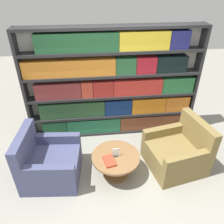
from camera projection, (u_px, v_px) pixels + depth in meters
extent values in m
plane|color=gray|center=(122.00, 177.00, 3.73)|extent=(14.00, 14.00, 0.00)
cube|color=silver|center=(112.00, 83.00, 4.37)|extent=(3.38, 0.05, 2.21)
cube|color=#262628|center=(25.00, 90.00, 4.10)|extent=(0.05, 0.30, 2.21)
cube|color=#262628|center=(194.00, 81.00, 4.42)|extent=(0.05, 0.30, 2.21)
cube|color=#262628|center=(113.00, 130.00, 4.84)|extent=(3.28, 0.30, 0.05)
cube|color=#262628|center=(113.00, 114.00, 4.62)|extent=(3.28, 0.30, 0.05)
cube|color=#262628|center=(113.00, 95.00, 4.38)|extent=(3.28, 0.30, 0.05)
cube|color=#262628|center=(113.00, 75.00, 4.14)|extent=(3.28, 0.30, 0.05)
cube|color=#262628|center=(113.00, 51.00, 3.91)|extent=(3.28, 0.30, 0.05)
cube|color=#262628|center=(113.00, 27.00, 3.68)|extent=(3.28, 0.30, 0.05)
cube|color=#1D5532|center=(56.00, 127.00, 4.60)|extent=(0.48, 0.20, 0.33)
cube|color=#246745|center=(94.00, 124.00, 4.68)|extent=(1.11, 0.20, 0.33)
cube|color=brown|center=(152.00, 121.00, 4.80)|extent=(1.42, 0.20, 0.33)
cube|color=#284D2D|center=(73.00, 109.00, 4.41)|extent=(1.29, 0.20, 0.34)
cube|color=navy|center=(118.00, 106.00, 4.50)|extent=(0.55, 0.20, 0.34)
cube|color=orange|center=(148.00, 104.00, 4.56)|extent=(0.70, 0.20, 0.34)
cube|color=orange|center=(176.00, 103.00, 4.62)|extent=(0.50, 0.20, 0.34)
cube|color=maroon|center=(58.00, 90.00, 4.16)|extent=(0.87, 0.20, 0.32)
cube|color=#B83D2B|center=(87.00, 89.00, 4.21)|extent=(0.21, 0.20, 0.32)
cube|color=#A22823|center=(103.00, 88.00, 4.24)|extent=(0.39, 0.20, 0.32)
cube|color=red|center=(138.00, 86.00, 4.31)|extent=(0.96, 0.20, 0.32)
cube|color=#286D3B|center=(177.00, 84.00, 4.38)|extent=(0.64, 0.20, 0.32)
cube|color=orange|center=(70.00, 68.00, 3.95)|extent=(1.66, 0.20, 0.31)
cube|color=#275A34|center=(126.00, 65.00, 4.05)|extent=(0.37, 0.20, 0.31)
cube|color=maroon|center=(146.00, 65.00, 4.08)|extent=(0.38, 0.20, 0.31)
cube|color=black|center=(171.00, 64.00, 4.13)|extent=(0.58, 0.20, 0.31)
cube|color=#21542F|center=(77.00, 42.00, 3.72)|extent=(1.42, 0.20, 0.33)
cube|color=gold|center=(144.00, 40.00, 3.84)|extent=(0.90, 0.20, 0.33)
cube|color=navy|center=(179.00, 39.00, 3.90)|extent=(0.36, 0.20, 0.33)
cube|color=#42476B|center=(52.00, 167.00, 3.66)|extent=(0.97, 0.95, 0.42)
cube|color=#42476B|center=(24.00, 147.00, 3.41)|extent=(0.22, 0.88, 0.48)
cube|color=#42476B|center=(49.00, 171.00, 3.18)|extent=(0.76, 0.19, 0.17)
cube|color=#42476B|center=(58.00, 138.00, 3.82)|extent=(0.76, 0.19, 0.17)
cube|color=olive|center=(174.00, 156.00, 3.86)|extent=(1.05, 1.03, 0.42)
cube|color=olive|center=(198.00, 132.00, 3.72)|extent=(0.31, 0.89, 0.48)
cube|color=olive|center=(162.00, 131.00, 3.99)|extent=(0.76, 0.26, 0.17)
cube|color=olive|center=(186.00, 160.00, 3.38)|extent=(0.76, 0.26, 0.17)
cylinder|color=brown|center=(116.00, 166.00, 3.70)|extent=(0.14, 0.14, 0.38)
cylinder|color=brown|center=(116.00, 173.00, 3.79)|extent=(0.44, 0.44, 0.03)
cylinder|color=brown|center=(116.00, 157.00, 3.59)|extent=(0.80, 0.80, 0.04)
cube|color=black|center=(116.00, 156.00, 3.57)|extent=(0.07, 0.06, 0.01)
cube|color=silver|center=(116.00, 152.00, 3.53)|extent=(0.12, 0.01, 0.16)
cube|color=#B73823|center=(109.00, 161.00, 3.45)|extent=(0.21, 0.28, 0.03)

